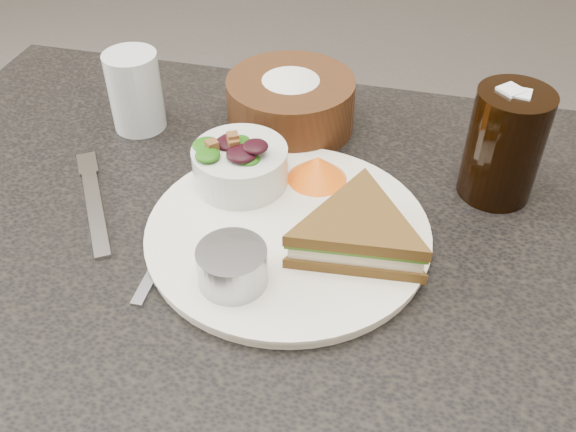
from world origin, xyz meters
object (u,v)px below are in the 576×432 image
(dinner_plate, at_px, (288,233))
(water_glass, at_px, (135,91))
(dressing_ramekin, at_px, (232,266))
(bread_basket, at_px, (291,95))
(cola_glass, at_px, (506,140))
(dining_table, at_px, (281,431))
(salad_bowl, at_px, (240,160))
(sandwich, at_px, (358,233))

(dinner_plate, height_order, water_glass, water_glass)
(dressing_ramekin, relative_size, bread_basket, 0.41)
(cola_glass, bearing_deg, water_glass, 176.12)
(dinner_plate, bearing_deg, cola_glass, 32.47)
(dining_table, xyz_separation_m, salad_bowl, (-0.06, 0.07, 0.42))
(sandwich, distance_m, bread_basket, 0.26)
(sandwich, distance_m, dressing_ramekin, 0.13)
(salad_bowl, bearing_deg, dinner_plate, -42.13)
(dinner_plate, xyz_separation_m, water_glass, (-0.24, 0.16, 0.04))
(dinner_plate, relative_size, cola_glass, 2.10)
(sandwich, distance_m, water_glass, 0.36)
(dining_table, xyz_separation_m, sandwich, (0.08, -0.00, 0.41))
(sandwich, relative_size, cola_glass, 1.15)
(salad_bowl, bearing_deg, bread_basket, 81.31)
(dressing_ramekin, distance_m, bread_basket, 0.30)
(salad_bowl, relative_size, water_glass, 1.05)
(dinner_plate, distance_m, bread_basket, 0.22)
(sandwich, xyz_separation_m, dressing_ramekin, (-0.11, -0.07, -0.00))
(dining_table, bearing_deg, water_glass, 143.42)
(dining_table, distance_m, bread_basket, 0.48)
(dining_table, distance_m, dinner_plate, 0.38)
(salad_bowl, xyz_separation_m, water_glass, (-0.17, 0.10, 0.01))
(dining_table, relative_size, water_glass, 9.81)
(water_glass, bearing_deg, dinner_plate, -34.30)
(cola_glass, xyz_separation_m, water_glass, (-0.45, 0.03, -0.02))
(sandwich, bearing_deg, salad_bowl, 147.28)
(sandwich, bearing_deg, cola_glass, 42.37)
(salad_bowl, distance_m, cola_glass, 0.29)
(dining_table, distance_m, water_glass, 0.51)
(bread_basket, relative_size, water_glass, 1.60)
(bread_basket, xyz_separation_m, water_glass, (-0.19, -0.05, 0.00))
(bread_basket, bearing_deg, dining_table, -79.47)
(dressing_ramekin, bearing_deg, dinner_plate, 69.29)
(dining_table, height_order, salad_bowl, salad_bowl)
(water_glass, bearing_deg, bread_basket, 13.52)
(dining_table, bearing_deg, dressing_ramekin, -107.37)
(dining_table, height_order, bread_basket, bread_basket)
(water_glass, bearing_deg, salad_bowl, -30.49)
(dinner_plate, xyz_separation_m, cola_glass, (0.21, 0.13, 0.06))
(salad_bowl, height_order, bread_basket, bread_basket)
(dinner_plate, relative_size, dressing_ramekin, 4.41)
(sandwich, height_order, water_glass, water_glass)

